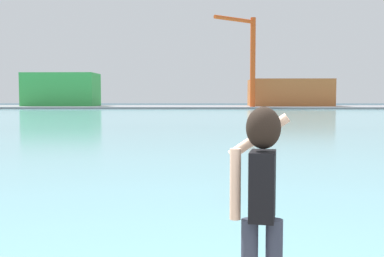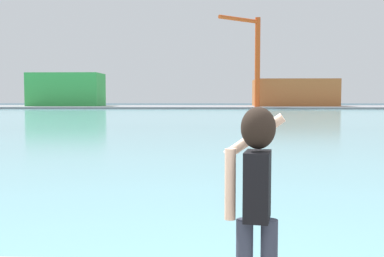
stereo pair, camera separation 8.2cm
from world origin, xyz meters
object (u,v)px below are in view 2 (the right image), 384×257
port_crane (254,53)px  person_photographer (256,190)px  warehouse_right (294,93)px  warehouse_left (67,90)px

port_crane → person_photographer: bearing=-95.3°
warehouse_right → port_crane: (-9.30, -9.41, 7.25)m
person_photographer → port_crane: port_crane is taller
person_photographer → warehouse_right: (17.09, 93.24, 1.60)m
warehouse_left → person_photographer: bearing=-71.8°
warehouse_left → warehouse_right: 47.32m
person_photographer → port_crane: bearing=5.6°
person_photographer → port_crane: (7.80, 83.84, 8.85)m
person_photographer → warehouse_left: bearing=29.1°
person_photographer → warehouse_left: warehouse_left is taller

